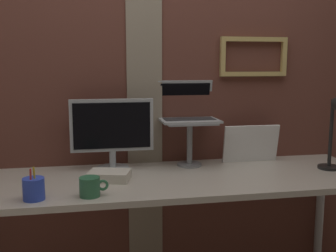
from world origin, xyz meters
name	(u,v)px	position (x,y,z in m)	size (l,w,h in m)	color
brick_wall_back	(153,96)	(0.00, 0.37, 1.16)	(3.15, 0.16, 2.33)	brown
desk	(172,190)	(0.04, -0.02, 0.70)	(2.17, 0.66, 0.78)	beige
monitor	(112,129)	(-0.25, 0.19, 1.00)	(0.45, 0.18, 0.39)	#ADB2B7
laptop_stand	(190,136)	(0.18, 0.19, 0.95)	(0.28, 0.22, 0.25)	gray
laptop	(187,109)	(0.18, 0.25, 1.09)	(0.33, 0.27, 0.23)	#ADB2B7
whiteboard_panel	(251,144)	(0.56, 0.21, 0.89)	(0.33, 0.02, 0.22)	white
pen_cup	(34,189)	(-0.61, -0.26, 0.82)	(0.09, 0.09, 0.15)	blue
coffee_mug	(90,187)	(-0.37, -0.26, 0.82)	(0.13, 0.09, 0.09)	#33724C
paper_clutter_stack	(109,176)	(-0.28, -0.02, 0.80)	(0.20, 0.14, 0.05)	silver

